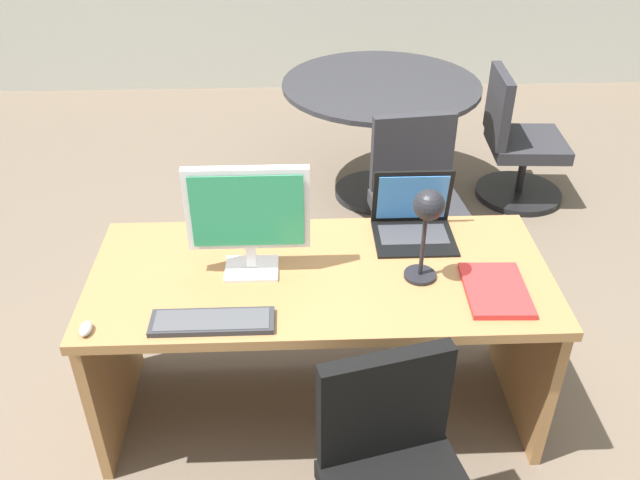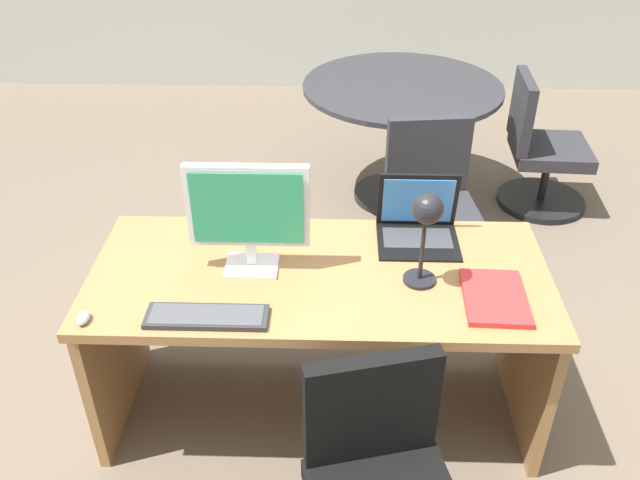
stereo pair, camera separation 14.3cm
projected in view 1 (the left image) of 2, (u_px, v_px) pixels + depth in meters
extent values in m
plane|color=#6B5B4C|center=(311.00, 225.00, 4.19)|extent=(12.00, 12.00, 0.00)
cube|color=#9E7042|center=(320.00, 276.00, 2.54)|extent=(1.74, 0.76, 0.04)
cube|color=#9E7042|center=(112.00, 355.00, 2.72)|extent=(0.04, 0.67, 0.70)
cube|color=#9E7042|center=(525.00, 343.00, 2.77)|extent=(0.04, 0.67, 0.70)
cube|color=#9E7042|center=(318.00, 299.00, 2.96)|extent=(1.53, 0.02, 0.49)
cube|color=silver|center=(252.00, 269.00, 2.54)|extent=(0.20, 0.16, 0.01)
cube|color=silver|center=(251.00, 255.00, 2.51)|extent=(0.04, 0.02, 0.10)
cube|color=silver|center=(248.00, 208.00, 2.39)|extent=(0.44, 0.04, 0.32)
cube|color=#2D9966|center=(247.00, 211.00, 2.37)|extent=(0.40, 0.00, 0.28)
cube|color=black|center=(414.00, 238.00, 2.71)|extent=(0.32, 0.27, 0.01)
cube|color=#38383D|center=(413.00, 234.00, 2.72)|extent=(0.27, 0.15, 0.00)
cube|color=black|center=(412.00, 196.00, 2.73)|extent=(0.32, 0.05, 0.25)
cube|color=#3F8CEA|center=(412.00, 198.00, 2.72)|extent=(0.28, 0.04, 0.21)
cube|color=#2D2D33|center=(212.00, 322.00, 2.27)|extent=(0.42, 0.13, 0.02)
cube|color=#47474C|center=(212.00, 319.00, 2.27)|extent=(0.39, 0.11, 0.00)
ellipsoid|color=#B7BABF|center=(86.00, 329.00, 2.24)|extent=(0.04, 0.07, 0.03)
cylinder|color=black|center=(420.00, 275.00, 2.50)|extent=(0.12, 0.12, 0.01)
cylinder|color=black|center=(423.00, 243.00, 2.42)|extent=(0.02, 0.02, 0.27)
sphere|color=black|center=(429.00, 205.00, 2.29)|extent=(0.11, 0.11, 0.11)
cube|color=red|center=(496.00, 290.00, 2.42)|extent=(0.23, 0.32, 0.02)
cube|color=black|center=(384.00, 404.00, 2.13)|extent=(0.44, 0.16, 0.41)
cylinder|color=black|center=(376.00, 192.00, 4.49)|extent=(0.54, 0.54, 0.04)
cylinder|color=black|center=(378.00, 141.00, 4.28)|extent=(0.08, 0.08, 0.71)
cylinder|color=#2D2D33|center=(381.00, 85.00, 4.07)|extent=(1.21, 1.21, 0.03)
cylinder|color=black|center=(414.00, 276.00, 3.71)|extent=(0.56, 0.56, 0.04)
cylinder|color=black|center=(417.00, 247.00, 3.60)|extent=(0.05, 0.05, 0.35)
cube|color=#2D2D33|center=(420.00, 213.00, 3.48)|extent=(0.51, 0.51, 0.08)
cube|color=#2D2D33|center=(413.00, 152.00, 3.53)|extent=(0.44, 0.11, 0.42)
cylinder|color=black|center=(518.00, 193.00, 4.48)|extent=(0.56, 0.56, 0.04)
cylinder|color=black|center=(522.00, 170.00, 4.38)|extent=(0.05, 0.05, 0.30)
cube|color=#2D2D33|center=(527.00, 144.00, 4.28)|extent=(0.48, 0.48, 0.08)
cube|color=#2D2D33|center=(499.00, 106.00, 4.14)|extent=(0.08, 0.44, 0.43)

